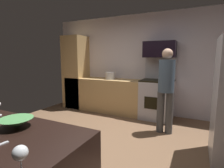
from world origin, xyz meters
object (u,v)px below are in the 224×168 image
object	(u,v)px
oven_range	(157,98)
stock_pot	(110,76)
microwave	(160,49)
wine_glass_near	(20,154)
person_cook	(166,87)
mixing_bowl_small	(16,123)

from	to	relation	value
oven_range	stock_pot	xyz separation A→B (m)	(-1.27, 0.01, 0.48)
microwave	wine_glass_near	size ratio (longest dim) A/B	4.42
microwave	wine_glass_near	bearing A→B (deg)	-88.38
person_cook	oven_range	bearing A→B (deg)	111.98
person_cook	mixing_bowl_small	bearing A→B (deg)	-107.78
person_cook	wine_glass_near	world-z (taller)	person_cook
person_cook	stock_pot	size ratio (longest dim) A/B	6.29
mixing_bowl_small	wine_glass_near	size ratio (longest dim) A/B	1.64
microwave	mixing_bowl_small	world-z (taller)	microwave
microwave	stock_pot	world-z (taller)	microwave
oven_range	wine_glass_near	size ratio (longest dim) A/B	8.87
stock_pot	mixing_bowl_small	bearing A→B (deg)	-76.79
microwave	wine_glass_near	world-z (taller)	microwave
microwave	person_cook	bearing A→B (deg)	-70.01
microwave	oven_range	bearing A→B (deg)	-90.00
person_cook	wine_glass_near	size ratio (longest dim) A/B	9.86
person_cook	wine_glass_near	distance (m)	2.94
person_cook	mixing_bowl_small	world-z (taller)	person_cook
person_cook	mixing_bowl_small	distance (m)	2.66
microwave	person_cook	size ratio (longest dim) A/B	0.45
microwave	wine_glass_near	xyz separation A→B (m)	(0.11, -3.81, -0.65)
person_cook	stock_pot	bearing A→B (deg)	153.43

